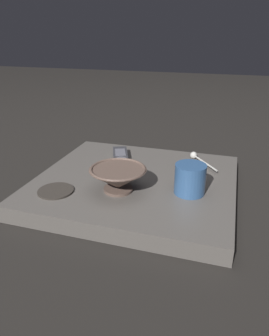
{
  "coord_description": "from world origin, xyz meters",
  "views": [
    {
      "loc": [
        0.25,
        -0.82,
        0.45
      ],
      "look_at": [
        -0.01,
        0.03,
        0.07
      ],
      "focal_mm": 33.66,
      "sensor_mm": 36.0,
      "label": 1
    }
  ],
  "objects_px": {
    "cereal_bowl": "(118,178)",
    "drink_coaster": "(56,191)",
    "teaspoon": "(196,157)",
    "coffee_mug": "(190,179)",
    "tv_remote_near": "(121,157)"
  },
  "relations": [
    {
      "from": "coffee_mug",
      "to": "teaspoon",
      "type": "relative_size",
      "value": 0.66
    },
    {
      "from": "cereal_bowl",
      "to": "teaspoon",
      "type": "relative_size",
      "value": 1.24
    },
    {
      "from": "cereal_bowl",
      "to": "coffee_mug",
      "type": "distance_m",
      "value": 0.19
    },
    {
      "from": "cereal_bowl",
      "to": "tv_remote_near",
      "type": "distance_m",
      "value": 0.22
    },
    {
      "from": "cereal_bowl",
      "to": "drink_coaster",
      "type": "bearing_deg",
      "value": -160.1
    },
    {
      "from": "coffee_mug",
      "to": "tv_remote_near",
      "type": "xyz_separation_m",
      "value": [
        -0.26,
        0.16,
        -0.03
      ]
    },
    {
      "from": "coffee_mug",
      "to": "teaspoon",
      "type": "xyz_separation_m",
      "value": [
        -0.01,
        0.24,
        -0.03
      ]
    },
    {
      "from": "teaspoon",
      "to": "cereal_bowl",
      "type": "bearing_deg",
      "value": -121.96
    },
    {
      "from": "coffee_mug",
      "to": "tv_remote_near",
      "type": "bearing_deg",
      "value": 147.82
    },
    {
      "from": "coffee_mug",
      "to": "tv_remote_near",
      "type": "relative_size",
      "value": 0.5
    },
    {
      "from": "coffee_mug",
      "to": "drink_coaster",
      "type": "height_order",
      "value": "coffee_mug"
    },
    {
      "from": "teaspoon",
      "to": "tv_remote_near",
      "type": "relative_size",
      "value": 0.76
    },
    {
      "from": "coffee_mug",
      "to": "tv_remote_near",
      "type": "distance_m",
      "value": 0.3
    },
    {
      "from": "tv_remote_near",
      "to": "drink_coaster",
      "type": "distance_m",
      "value": 0.28
    },
    {
      "from": "cereal_bowl",
      "to": "coffee_mug",
      "type": "relative_size",
      "value": 1.87
    }
  ]
}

